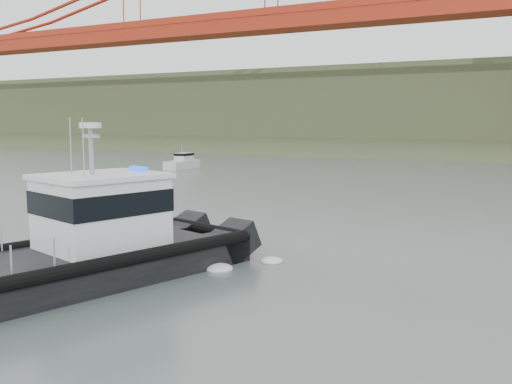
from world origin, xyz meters
TOP-DOWN VIEW (x-y plane):
  - ground at (0.00, 0.00)m, footprint 400.00×400.00m
  - headlands at (0.00, 125.50)m, footprint 500.00×105.36m
  - patrol_boat at (-1.04, 0.92)m, footprint 7.75×13.03m
  - motorboat at (-26.40, 43.00)m, footprint 2.03×5.58m

SIDE VIEW (x-z plane):
  - ground at x=0.00m, z-range 0.00..0.00m
  - motorboat at x=-26.40m, z-range -0.76..2.27m
  - patrol_boat at x=-1.04m, z-range -1.49..4.47m
  - headlands at x=0.00m, z-range -6.52..20.61m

